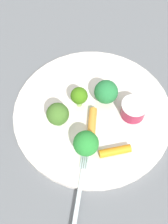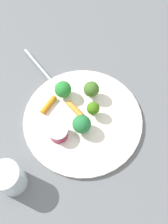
{
  "view_description": "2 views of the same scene",
  "coord_description": "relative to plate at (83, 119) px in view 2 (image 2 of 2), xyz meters",
  "views": [
    {
      "loc": [
        -0.21,
        -0.15,
        0.43
      ],
      "look_at": [
        -0.02,
        0.01,
        0.02
      ],
      "focal_mm": 41.55,
      "sensor_mm": 36.0,
      "label": 1
    },
    {
      "loc": [
        0.27,
        -0.03,
        0.55
      ],
      "look_at": [
        -0.01,
        0.0,
        0.02
      ],
      "focal_mm": 38.28,
      "sensor_mm": 36.0,
      "label": 2
    }
  ],
  "objects": [
    {
      "name": "plate",
      "position": [
        0.0,
        0.0,
        0.0
      ],
      "size": [
        0.3,
        0.3,
        0.01
      ],
      "primitive_type": "cylinder",
      "color": "silver",
      "rests_on": "ground_plane"
    },
    {
      "name": "broccoli_floret_1",
      "position": [
        -0.01,
        0.03,
        0.04
      ],
      "size": [
        0.03,
        0.03,
        0.05
      ],
      "color": "#8BBB5A",
      "rests_on": "plate"
    },
    {
      "name": "carrot_stick_1",
      "position": [
        -0.05,
        -0.08,
        0.01
      ],
      "size": [
        0.05,
        0.05,
        0.01
      ],
      "primitive_type": "cylinder",
      "rotation": [
        1.57,
        0.0,
        0.89
      ],
      "color": "orange",
      "rests_on": "plate"
    },
    {
      "name": "fork",
      "position": [
        -0.16,
        -0.09,
        0.01
      ],
      "size": [
        0.17,
        0.1,
        0.0
      ],
      "color": "#B1C3C7",
      "rests_on": "plate"
    },
    {
      "name": "broccoli_floret_2",
      "position": [
        0.03,
        -0.01,
        0.04
      ],
      "size": [
        0.04,
        0.04,
        0.05
      ],
      "color": "#8CBB5F",
      "rests_on": "plate"
    },
    {
      "name": "broccoli_floret_3",
      "position": [
        -0.06,
        0.03,
        0.04
      ],
      "size": [
        0.04,
        0.04,
        0.05
      ],
      "color": "#81AF72",
      "rests_on": "plate"
    },
    {
      "name": "sauce_cup",
      "position": [
        0.04,
        -0.06,
        0.02
      ],
      "size": [
        0.05,
        0.05,
        0.03
      ],
      "color": "maroon",
      "rests_on": "plate"
    },
    {
      "name": "ground_plane",
      "position": [
        0.0,
        0.0,
        -0.01
      ],
      "size": [
        2.4,
        2.4,
        0.0
      ],
      "primitive_type": "plane",
      "color": "slate"
    },
    {
      "name": "drinking_glass",
      "position": [
        0.14,
        -0.17,
        0.03
      ],
      "size": [
        0.06,
        0.06,
        0.08
      ],
      "primitive_type": "cylinder",
      "color": "silver",
      "rests_on": "ground_plane"
    },
    {
      "name": "broccoli_floret_0",
      "position": [
        -0.07,
        -0.04,
        0.03
      ],
      "size": [
        0.04,
        0.04,
        0.05
      ],
      "color": "#8DC462",
      "rests_on": "plate"
    },
    {
      "name": "carrot_stick_0",
      "position": [
        -0.02,
        -0.02,
        0.01
      ],
      "size": [
        0.05,
        0.04,
        0.01
      ],
      "primitive_type": "cylinder",
      "rotation": [
        1.57,
        0.0,
        5.3
      ],
      "color": "orange",
      "rests_on": "plate"
    }
  ]
}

